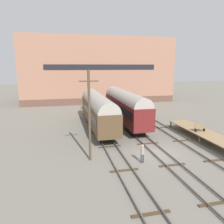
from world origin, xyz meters
TOP-DOWN VIEW (x-y plane):
  - ground_plane at (0.00, 0.00)m, footprint 200.00×200.00m
  - track_left at (-4.69, 0.00)m, footprint 2.60×60.00m
  - track_middle at (0.00, 0.00)m, footprint 2.60×60.00m
  - track_right at (4.69, 0.00)m, footprint 2.60×60.00m
  - train_car_brown at (-4.69, 11.13)m, footprint 2.93×16.96m
  - train_car_maroon at (0.00, 12.71)m, footprint 2.85×17.00m
  - station_platform at (7.43, 1.82)m, footprint 2.84×14.56m
  - bench at (7.13, 3.31)m, footprint 1.40×0.40m
  - person_worker at (-2.54, -1.77)m, footprint 0.32×0.32m
  - utility_pole at (-7.33, -0.02)m, footprint 1.80×0.24m
  - warehouse_building at (-0.25, 38.49)m, footprint 37.93×13.63m

SIDE VIEW (x-z plane):
  - ground_plane at x=0.00m, z-range 0.00..0.00m
  - track_left at x=-4.69m, z-range 0.01..0.27m
  - track_middle at x=0.00m, z-range 0.01..0.27m
  - track_right at x=4.69m, z-range 0.01..0.27m
  - station_platform at x=7.43m, z-range 0.43..1.43m
  - person_worker at x=-2.54m, z-range 0.20..2.06m
  - bench at x=7.13m, z-range 1.03..1.94m
  - train_car_brown at x=-4.69m, z-range 0.36..5.54m
  - train_car_maroon at x=0.00m, z-range 0.39..5.71m
  - utility_pole at x=-7.33m, z-range 0.16..9.02m
  - warehouse_building at x=-0.25m, z-range 0.00..16.24m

